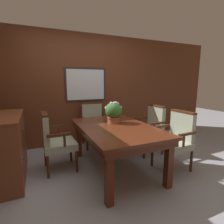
# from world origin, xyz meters

# --- Properties ---
(ground_plane) EXTENTS (14.00, 14.00, 0.00)m
(ground_plane) POSITION_xyz_m (0.00, 0.00, 0.00)
(ground_plane) COLOR #93969E
(wall_back) EXTENTS (7.20, 0.08, 2.45)m
(wall_back) POSITION_xyz_m (0.00, 1.75, 1.23)
(wall_back) COLOR #5B2D19
(wall_back) RESTS_ON ground_plane
(dining_table) EXTENTS (1.07, 1.67, 0.72)m
(dining_table) POSITION_xyz_m (0.12, 0.24, 0.63)
(dining_table) COLOR #562614
(dining_table) RESTS_ON ground_plane
(chair_left_far) EXTENTS (0.50, 0.55, 0.95)m
(chair_left_far) POSITION_xyz_m (-0.77, 0.60, 0.52)
(chair_left_far) COLOR #472314
(chair_left_far) RESTS_ON ground_plane
(chair_head_far) EXTENTS (0.56, 0.51, 0.95)m
(chair_head_far) POSITION_xyz_m (0.14, 1.45, 0.52)
(chair_head_far) COLOR #472314
(chair_head_far) RESTS_ON ground_plane
(chair_right_near) EXTENTS (0.51, 0.55, 0.95)m
(chair_right_near) POSITION_xyz_m (1.02, -0.11, 0.52)
(chair_right_near) COLOR #472314
(chair_right_near) RESTS_ON ground_plane
(chair_right_far) EXTENTS (0.50, 0.55, 0.95)m
(chair_right_far) POSITION_xyz_m (1.05, 0.60, 0.52)
(chair_right_far) COLOR #472314
(chair_right_far) RESTS_ON ground_plane
(potted_plant) EXTENTS (0.29, 0.28, 0.37)m
(potted_plant) POSITION_xyz_m (0.18, 0.46, 0.91)
(potted_plant) COLOR #9E5638
(potted_plant) RESTS_ON dining_table
(sideboard_cabinet) EXTENTS (0.46, 1.16, 0.95)m
(sideboard_cabinet) POSITION_xyz_m (-1.43, 0.62, 0.47)
(sideboard_cabinet) COLOR brown
(sideboard_cabinet) RESTS_ON ground_plane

